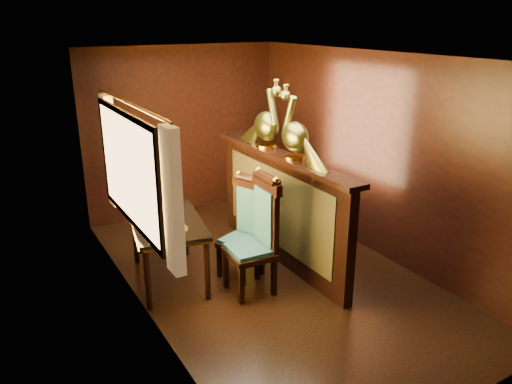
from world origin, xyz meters
TOP-DOWN VIEW (x-y plane):
  - ground at (0.00, 0.00)m, footprint 5.00×5.00m
  - room_shell at (-0.09, 0.02)m, footprint 3.04×5.04m
  - partition at (0.32, 0.30)m, footprint 0.26×2.70m
  - dining_table at (-1.05, 0.51)m, footprint 0.99×1.38m
  - chair_left at (-0.26, -0.18)m, footprint 0.51×0.54m
  - chair_right at (-0.19, 0.22)m, footprint 0.57×0.58m
  - peacock_left at (0.33, 0.04)m, footprint 0.26×0.68m
  - peacock_right at (0.33, 0.64)m, footprint 0.27×0.71m

SIDE VIEW (x-z plane):
  - ground at x=0.00m, z-range 0.00..0.00m
  - chair_right at x=-0.19m, z-range 0.02..1.23m
  - dining_table at x=-1.05m, z-range 0.20..1.14m
  - chair_left at x=-0.26m, z-range 0.03..1.38m
  - partition at x=0.32m, z-range 0.03..1.39m
  - room_shell at x=-0.09m, z-range 0.32..2.84m
  - peacock_left at x=0.33m, z-range 1.36..2.17m
  - peacock_right at x=0.33m, z-range 1.36..2.21m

